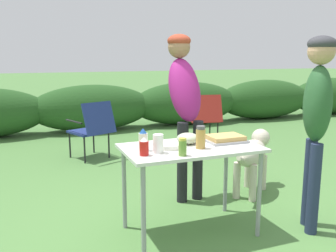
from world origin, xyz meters
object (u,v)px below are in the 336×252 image
at_px(paper_cup_stack, 158,144).
at_px(relish_jar, 183,147).
at_px(folding_table, 191,156).
at_px(mixing_bowl, 188,138).
at_px(standing_person_in_dark_puffer, 317,109).
at_px(mayo_bottle, 143,140).
at_px(camp_chair_green_behind_table, 93,127).
at_px(ketchup_bottle, 144,147).
at_px(camp_chair_near_hedge, 205,116).
at_px(food_tray, 225,139).
at_px(standing_person_with_beanie, 185,94).
at_px(plate_stack, 169,146).
at_px(spice_jar, 201,137).
at_px(dog, 253,153).

xyz_separation_m(paper_cup_stack, relish_jar, (0.14, -0.14, -0.01)).
distance_m(folding_table, mixing_bowl, 0.16).
distance_m(mixing_bowl, standing_person_in_dark_puffer, 1.07).
bearing_deg(mayo_bottle, camp_chair_green_behind_table, 89.00).
height_order(ketchup_bottle, camp_chair_near_hedge, ketchup_bottle).
distance_m(food_tray, standing_person_with_beanie, 0.79).
relative_size(folding_table, standing_person_in_dark_puffer, 0.68).
bearing_deg(camp_chair_near_hedge, plate_stack, -113.06).
xyz_separation_m(mixing_bowl, standing_person_with_beanie, (0.26, 0.67, 0.29)).
height_order(standing_person_with_beanie, camp_chair_near_hedge, standing_person_with_beanie).
bearing_deg(food_tray, standing_person_in_dark_puffer, -29.62).
bearing_deg(spice_jar, standing_person_in_dark_puffer, -13.85).
distance_m(mixing_bowl, dog, 1.18).
bearing_deg(mayo_bottle, camp_chair_near_hedge, 55.21).
xyz_separation_m(mixing_bowl, camp_chair_near_hedge, (1.53, 2.72, -0.32)).
bearing_deg(paper_cup_stack, camp_chair_near_hedge, 57.38).
xyz_separation_m(mayo_bottle, camp_chair_near_hedge, (1.95, 2.80, -0.36)).
relative_size(standing_person_with_beanie, standing_person_in_dark_puffer, 1.04).
bearing_deg(paper_cup_stack, folding_table, 17.28).
height_order(plate_stack, paper_cup_stack, paper_cup_stack).
distance_m(plate_stack, paper_cup_stack, 0.18).
xyz_separation_m(ketchup_bottle, dog, (1.45, 0.73, -0.37)).
distance_m(spice_jar, relish_jar, 0.27).
relative_size(food_tray, standing_person_with_beanie, 0.20).
xyz_separation_m(spice_jar, camp_chair_near_hedge, (1.50, 2.90, -0.36)).
bearing_deg(food_tray, relish_jar, -151.55).
relative_size(paper_cup_stack, spice_jar, 0.79).
xyz_separation_m(plate_stack, mixing_bowl, (0.20, 0.08, 0.03)).
distance_m(relish_jar, dog, 1.50).
bearing_deg(relish_jar, mixing_bowl, 59.95).
distance_m(dog, camp_chair_near_hedge, 2.27).
relative_size(mixing_bowl, standing_person_with_beanie, 0.11).
height_order(folding_table, ketchup_bottle, ketchup_bottle).
distance_m(mixing_bowl, camp_chair_green_behind_table, 2.48).
height_order(mayo_bottle, relish_jar, mayo_bottle).
bearing_deg(mayo_bottle, spice_jar, -12.18).
bearing_deg(dog, relish_jar, -94.68).
bearing_deg(paper_cup_stack, mixing_bowl, 30.10).
relative_size(standing_person_with_beanie, camp_chair_green_behind_table, 2.01).
bearing_deg(relish_jar, paper_cup_stack, 135.53).
height_order(spice_jar, standing_person_with_beanie, standing_person_with_beanie).
relative_size(standing_person_with_beanie, camp_chair_near_hedge, 2.01).
bearing_deg(paper_cup_stack, camp_chair_green_behind_table, 90.87).
xyz_separation_m(plate_stack, mayo_bottle, (-0.21, -0.01, 0.07)).
xyz_separation_m(standing_person_with_beanie, camp_chair_green_behind_table, (-0.63, 1.76, -0.61)).
xyz_separation_m(paper_cup_stack, camp_chair_near_hedge, (1.86, 2.91, -0.34)).
distance_m(ketchup_bottle, standing_person_with_beanie, 1.17).
distance_m(standing_person_with_beanie, camp_chair_green_behind_table, 1.97).
bearing_deg(mixing_bowl, plate_stack, -159.12).
bearing_deg(folding_table, plate_stack, 174.84).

